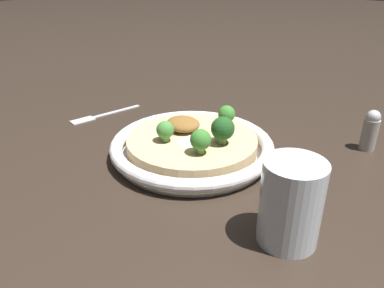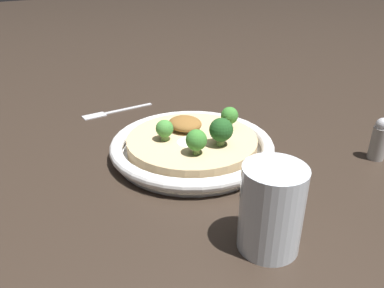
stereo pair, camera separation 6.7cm
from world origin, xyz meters
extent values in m
plane|color=#2D231C|center=(0.00, 0.00, 0.00)|extent=(6.00, 6.00, 0.00)
cylinder|color=white|center=(0.00, 0.00, 0.00)|extent=(0.27, 0.27, 0.01)
torus|color=white|center=(0.00, 0.00, 0.02)|extent=(0.29, 0.29, 0.02)
cylinder|color=tan|center=(0.00, 0.00, 0.02)|extent=(0.23, 0.23, 0.03)
cone|color=white|center=(0.01, -0.02, 0.04)|extent=(0.04, 0.04, 0.01)
ellipsoid|color=brown|center=(-0.04, 0.01, 0.05)|extent=(0.07, 0.06, 0.02)
cylinder|color=#759E4C|center=(0.01, 0.08, 0.05)|extent=(0.02, 0.02, 0.02)
sphere|color=#387A2D|center=(0.01, 0.08, 0.06)|extent=(0.03, 0.03, 0.03)
cylinder|color=#759E4C|center=(0.05, -0.03, 0.04)|extent=(0.02, 0.02, 0.02)
sphere|color=#387A2D|center=(0.05, -0.03, 0.06)|extent=(0.03, 0.03, 0.03)
cylinder|color=#668E47|center=(-0.02, -0.04, 0.04)|extent=(0.02, 0.02, 0.02)
sphere|color=#428438|center=(-0.02, -0.04, 0.06)|extent=(0.03, 0.03, 0.03)
cylinder|color=#668E47|center=(0.05, 0.02, 0.05)|extent=(0.02, 0.02, 0.02)
sphere|color=#1E4C1E|center=(0.05, 0.02, 0.06)|extent=(0.04, 0.04, 0.04)
cylinder|color=silver|center=(0.24, -0.08, 0.06)|extent=(0.08, 0.08, 0.11)
cube|color=#B7B7BC|center=(-0.27, 0.03, 0.00)|extent=(0.02, 0.12, 0.00)
cube|color=#B7B7BC|center=(-0.28, -0.05, 0.00)|extent=(0.03, 0.05, 0.00)
cylinder|color=#9E9993|center=(0.22, 0.24, 0.03)|extent=(0.03, 0.03, 0.06)
sphere|color=#B2B2B7|center=(0.22, 0.24, 0.06)|extent=(0.03, 0.03, 0.03)
camera|label=1|loc=(0.42, -0.43, 0.32)|focal=35.00mm
camera|label=2|loc=(0.46, -0.38, 0.32)|focal=35.00mm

